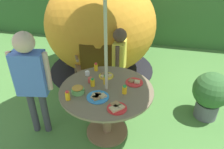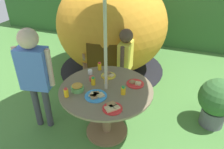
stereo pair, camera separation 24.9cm
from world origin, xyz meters
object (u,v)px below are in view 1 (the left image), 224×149
Objects in this scene: garden_table at (107,102)px; cup_far at (90,80)px; child_in_yellow_shirt at (120,56)px; cup_near at (87,73)px; wooden_chair at (88,57)px; dome_tent at (101,26)px; juice_bottle_center_back at (93,82)px; plate_near_right at (98,97)px; juice_bottle_near_left at (105,80)px; child_in_blue_shirt at (31,73)px; potted_plant at (211,93)px; juice_bottle_mid_right at (96,67)px; plate_back_edge at (106,76)px; plate_center_front at (117,108)px; juice_bottle_far_right at (125,90)px; juice_bottle_far_left at (68,96)px; plate_mid_left at (134,82)px; snack_bowl at (78,90)px.

garden_table is 16.36× the size of cup_far.
cup_near is (-0.31, -0.58, -0.01)m from child_in_yellow_shirt.
cup_far is at bearing -98.68° from wooden_chair.
juice_bottle_center_back is (0.38, -1.67, -0.14)m from dome_tent.
juice_bottle_near_left is at bearing 87.73° from plate_near_right.
child_in_blue_shirt is 0.83m from plate_near_right.
dome_tent is at bearing 69.75° from child_in_blue_shirt.
potted_plant is 2.84× the size of plate_near_right.
child_in_blue_shirt reaches higher than plate_near_right.
garden_table is 1.82m from dome_tent.
garden_table is at bearing -36.94° from cup_near.
juice_bottle_mid_right is at bearing 125.55° from juice_bottle_near_left.
plate_back_edge is at bearing -164.99° from potted_plant.
child_in_blue_shirt is at bearing 171.25° from plate_center_front.
potted_plant is at bearing 19.36° from cup_far.
juice_bottle_far_right is at bearing -17.03° from cup_far.
plate_back_edge is 1.69× the size of juice_bottle_far_left.
juice_bottle_far_left is (-0.34, -1.12, 0.01)m from child_in_yellow_shirt.
plate_back_edge is 1.55× the size of juice_bottle_near_left.
juice_bottle_center_back is at bearing -157.44° from potted_plant.
juice_bottle_mid_right is at bearing 145.01° from plate_back_edge.
garden_table is 1.12× the size of wooden_chair.
plate_back_edge is at bearing 18.13° from child_in_blue_shirt.
wooden_chair is 3.98× the size of plate_near_right.
juice_bottle_far_left is at bearing -107.61° from cup_far.
potted_plant is 1.63m from plate_near_right.
juice_bottle_far_left reaches higher than plate_near_right.
child_in_yellow_shirt reaches higher than plate_near_right.
child_in_yellow_shirt is (0.57, -0.21, 0.19)m from wooden_chair.
child_in_blue_shirt is 1.23m from plate_mid_left.
child_in_yellow_shirt is at bearing 90.96° from garden_table.
plate_mid_left is at bearing -156.64° from potted_plant.
dome_tent is (0.04, 0.66, 0.33)m from wooden_chair.
dome_tent is 16.52× the size of snack_bowl.
snack_bowl reaches higher than cup_near.
child_in_blue_shirt is 1.10m from juice_bottle_far_right.
plate_near_right is (-1.36, -0.83, 0.31)m from potted_plant.
dome_tent is 20.40× the size of juice_bottle_near_left.
juice_bottle_center_back reaches higher than cup_near.
plate_near_right is (0.50, -1.88, -0.17)m from dome_tent.
child_in_blue_shirt is 0.84m from juice_bottle_mid_right.
wooden_chair is 0.72× the size of child_in_blue_shirt.
plate_back_edge is 0.46m from plate_near_right.
juice_bottle_far_right reaches higher than garden_table.
juice_bottle_mid_right reaches higher than garden_table.
plate_near_right is 2.05× the size of juice_bottle_near_left.
plate_center_front is at bearing -43.16° from juice_bottle_center_back.
plate_back_edge reaches higher than garden_table.
snack_bowl is at bearing 160.83° from plate_center_front.
garden_table is at bearing -7.24° from juice_bottle_center_back.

